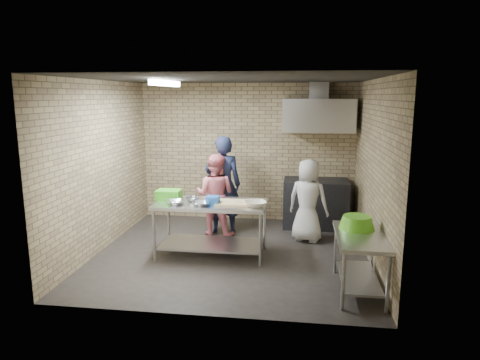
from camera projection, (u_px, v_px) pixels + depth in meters
The scene contains 26 objects.
floor at pixel (232, 253), 6.86m from camera, with size 4.20×4.20×0.00m, color black.
ceiling at pixel (231, 79), 6.34m from camera, with size 4.20×4.20×0.00m, color black.
back_wall at pixel (247, 153), 8.55m from camera, with size 4.20×0.06×2.70m, color #998960.
front_wall at pixel (204, 200), 4.66m from camera, with size 4.20×0.06×2.70m, color #998960.
left_wall at pixel (101, 167), 6.88m from camera, with size 0.06×4.00×2.70m, color #998960.
right_wall at pixel (374, 173), 6.33m from camera, with size 0.06×4.00×2.70m, color #998960.
prep_table at pixel (211, 229), 6.72m from camera, with size 1.69×0.85×0.85m, color silver.
side_counter at pixel (359, 263), 5.48m from camera, with size 0.60×1.20×0.75m, color silver.
stove at pixel (315, 203), 8.20m from camera, with size 1.20×0.70×0.90m, color black.
range_hood at pixel (318, 115), 7.93m from camera, with size 1.30×0.60×0.60m, color silver.
hood_duct at pixel (319, 90), 7.99m from camera, with size 0.35×0.30×0.30m, color #A5A8AD.
wall_shelf at pixel (334, 125), 8.11m from camera, with size 0.80×0.20×0.04m, color #3F2B19.
fluorescent_fixture at pixel (166, 83), 6.48m from camera, with size 0.10×1.25×0.08m, color white.
green_crate at pixel (169, 195), 6.83m from camera, with size 0.38×0.28×0.15m, color green.
blue_tub at pixel (213, 200), 6.53m from camera, with size 0.19×0.19×0.12m, color #1755B1.
cutting_board at pixel (233, 203), 6.57m from camera, with size 0.52×0.39×0.03m, color #D4BC7A.
mixing_bowl_a at pixel (176, 202), 6.51m from camera, with size 0.26×0.26×0.06m, color #B8BABF.
mixing_bowl_b at pixel (193, 199), 6.72m from camera, with size 0.20×0.20×0.06m, color #ADAFB4.
mixing_bowl_c at pixel (201, 204), 6.43m from camera, with size 0.24×0.24×0.06m, color #B3B5BA.
ceramic_bowl at pixel (255, 204), 6.40m from camera, with size 0.32×0.32×0.08m, color beige.
green_basin at pixel (357, 222), 5.64m from camera, with size 0.46×0.46×0.17m, color #59C626, non-canonical shape.
bottle_red at pixel (320, 119), 8.13m from camera, with size 0.07×0.07×0.18m, color #B22619.
bottle_green at pixel (342, 120), 8.08m from camera, with size 0.06×0.06×0.15m, color green.
man_navy at pixel (223, 185), 7.77m from camera, with size 0.64×0.42×1.77m, color black.
woman_pink at pixel (215, 195), 7.65m from camera, with size 0.71×0.55×1.46m, color #E37883.
woman_white at pixel (308, 200), 7.34m from camera, with size 0.69×0.45×1.42m, color silver.
Camera 1 is at (0.99, -6.43, 2.46)m, focal length 32.41 mm.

